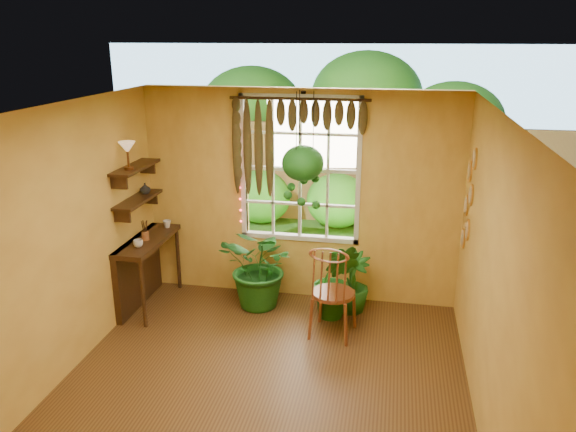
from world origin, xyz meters
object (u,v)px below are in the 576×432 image
counter_ledge (141,264)px  windsor_chair (332,305)px  potted_plant_left (262,267)px  potted_plant_mid (336,280)px  hanging_basket (303,165)px

counter_ledge → windsor_chair: windsor_chair is taller
potted_plant_left → potted_plant_mid: bearing=-6.7°
windsor_chair → hanging_basket: 1.67m
potted_plant_mid → hanging_basket: (-0.45, 0.22, 1.35)m
potted_plant_mid → counter_ledge: bearing=-177.4°
potted_plant_left → potted_plant_mid: 0.95m
potted_plant_mid → hanging_basket: 1.44m
windsor_chair → hanging_basket: size_ratio=0.93×
windsor_chair → potted_plant_mid: 0.45m
hanging_basket → windsor_chair: bearing=-54.7°
windsor_chair → counter_ledge: bearing=-178.8°
counter_ledge → potted_plant_left: size_ratio=1.10×
potted_plant_left → hanging_basket: (0.49, 0.10, 1.30)m
counter_ledge → potted_plant_mid: 2.45m
windsor_chair → potted_plant_mid: bearing=100.1°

